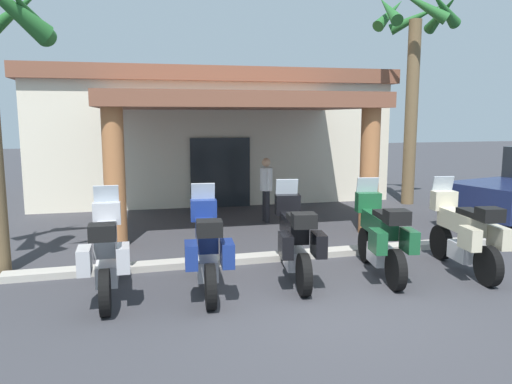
% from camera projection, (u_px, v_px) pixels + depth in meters
% --- Properties ---
extents(ground_plane, '(80.00, 80.00, 0.00)m').
position_uv_depth(ground_plane, '(331.00, 305.00, 7.28)').
color(ground_plane, '#38383D').
extents(motel_building, '(11.74, 11.39, 4.20)m').
position_uv_depth(motel_building, '(207.00, 133.00, 17.70)').
color(motel_building, silver).
rests_on(motel_building, ground_plane).
extents(motorcycle_silver, '(0.71, 2.21, 1.61)m').
position_uv_depth(motorcycle_silver, '(106.00, 252.00, 7.50)').
color(motorcycle_silver, black).
rests_on(motorcycle_silver, ground_plane).
extents(motorcycle_blue, '(0.75, 2.21, 1.61)m').
position_uv_depth(motorcycle_blue, '(207.00, 248.00, 7.76)').
color(motorcycle_blue, black).
rests_on(motorcycle_blue, ground_plane).
extents(motorcycle_black, '(0.83, 2.20, 1.61)m').
position_uv_depth(motorcycle_black, '(295.00, 239.00, 8.29)').
color(motorcycle_black, black).
rests_on(motorcycle_black, ground_plane).
extents(motorcycle_green, '(0.87, 2.20, 1.61)m').
position_uv_depth(motorcycle_green, '(381.00, 236.00, 8.54)').
color(motorcycle_green, black).
rests_on(motorcycle_green, ground_plane).
extents(motorcycle_cream, '(0.80, 2.21, 1.61)m').
position_uv_depth(motorcycle_cream, '(465.00, 233.00, 8.73)').
color(motorcycle_cream, black).
rests_on(motorcycle_cream, ground_plane).
extents(pedestrian, '(0.32, 0.53, 1.67)m').
position_uv_depth(pedestrian, '(266.00, 185.00, 12.88)').
color(pedestrian, black).
rests_on(pedestrian, ground_plane).
extents(palm_tree_near_portico, '(2.51, 2.65, 6.53)m').
position_uv_depth(palm_tree_near_portico, '(414.00, 51.00, 15.03)').
color(palm_tree_near_portico, brown).
rests_on(palm_tree_near_portico, ground_plane).
extents(curb_strip, '(9.56, 0.36, 0.12)m').
position_uv_depth(curb_strip, '(273.00, 257.00, 9.56)').
color(curb_strip, '#ADA89E').
rests_on(curb_strip, ground_plane).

